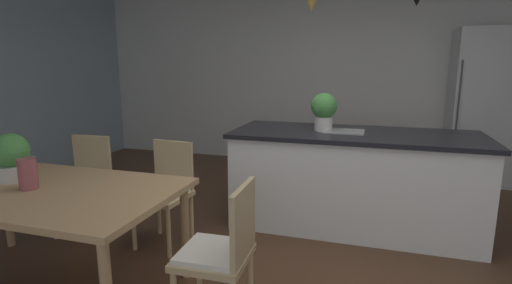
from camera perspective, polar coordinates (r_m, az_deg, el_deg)
The scene contains 11 objects.
ground_plane at distance 3.10m, azimuth 9.71°, elevation -18.40°, with size 10.00×8.40×0.04m, color #4C301E.
wall_back_kitchen at distance 5.94m, azimuth 14.42°, elevation 9.53°, with size 10.00×0.12×2.70m, color silver.
dining_table at distance 2.91m, azimuth -29.33°, elevation -7.03°, with size 1.81×1.00×0.73m.
chair_far_left at distance 3.83m, azimuth -23.93°, elevation -5.29°, with size 0.42×0.42×0.87m.
chair_kitchen_end at distance 2.28m, azimuth -5.08°, elevation -15.72°, with size 0.41×0.41×0.87m.
chair_far_right at distance 3.36m, azimuth -13.20°, elevation -6.86°, with size 0.43×0.43×0.87m.
kitchen_island at distance 3.74m, azimuth 14.11°, elevation -5.26°, with size 2.23×0.91×0.91m.
refrigerator at distance 5.71m, azimuth 30.30°, elevation 4.48°, with size 0.74×0.67×1.95m.
potted_plant_on_island at distance 3.63m, azimuth 9.99°, elevation 4.72°, with size 0.24×0.24×0.35m.
potted_plant_on_table at distance 3.13m, azimuth -32.39°, elevation -1.90°, with size 0.24×0.24×0.32m.
vase_on_dining_table at distance 2.86m, azimuth -30.61°, elevation -4.05°, with size 0.11×0.11×0.20m.
Camera 1 is at (0.31, -2.67, 1.51)m, focal length 27.13 mm.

